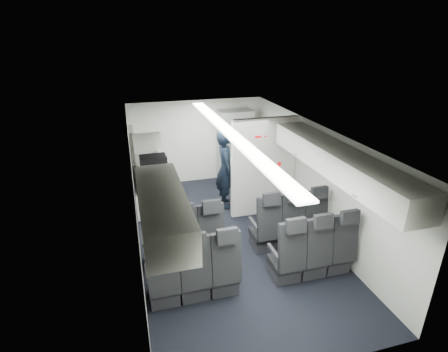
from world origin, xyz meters
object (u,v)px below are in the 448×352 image
seat_row_mid (256,265)px  galley_unit (235,146)px  seat_row_front (238,234)px  boarding_door (135,172)px  carry_on_bag (153,163)px  flight_attendant (225,169)px

seat_row_mid → galley_unit: galley_unit is taller
seat_row_front → galley_unit: bearing=73.7°
seat_row_front → boarding_door: (-1.64, 2.09, 0.55)m
carry_on_bag → seat_row_front: bearing=-13.8°
carry_on_bag → flight_attendant: bearing=42.2°
seat_row_mid → galley_unit: size_ratio=1.75×
flight_attendant → carry_on_bag: bearing=142.3°
flight_attendant → carry_on_bag: 2.51m
galley_unit → boarding_door: (-2.59, -1.17, 0.00)m
seat_row_mid → boarding_door: boarding_door is taller
seat_row_front → boarding_door: boarding_door is taller
galley_unit → boarding_door: galley_unit is taller
seat_row_front → seat_row_mid: 0.90m
seat_row_front → carry_on_bag: carry_on_bag is taller
seat_row_front → galley_unit: 3.43m
flight_attendant → seat_row_mid: bearing=-178.7°
galley_unit → boarding_door: size_ratio=1.02×
boarding_door → flight_attendant: 1.96m
boarding_door → carry_on_bag: size_ratio=4.57×
boarding_door → flight_attendant: (1.95, -0.17, -0.07)m
galley_unit → carry_on_bag: carry_on_bag is taller
carry_on_bag → boarding_door: bearing=96.4°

